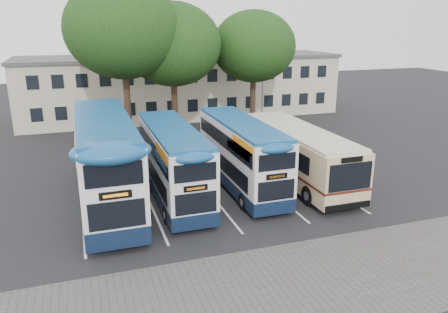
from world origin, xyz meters
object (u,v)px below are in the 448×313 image
Objects in this scene: tree_right at (254,47)px; bus_dd_left at (106,158)px; lamp_post at (263,71)px; tree_mid at (173,45)px; tree_left at (123,29)px; bus_dd_right at (241,152)px; bus_dd_mid at (173,159)px; bus_single at (297,151)px.

bus_dd_left is (-13.66, -13.19, -4.76)m from tree_right.
tree_mid is (-8.96, -2.53, 2.64)m from lamp_post.
tree_left is 14.01m from bus_dd_right.
tree_left is 11.41m from tree_right.
bus_dd_left is at bearing -135.83° from lamp_post.
tree_left is 4.21m from tree_mid.
tree_mid is 1.14× the size of bus_dd_mid.
tree_mid is at bearing 77.09° from bus_dd_mid.
bus_dd_mid is (1.04, -11.45, -6.68)m from tree_left.
lamp_post is 0.82× the size of bus_single.
tree_right is 15.26m from bus_dd_right.
bus_dd_left is at bearing 178.32° from bus_dd_mid.
tree_right is at bearing 65.24° from bus_dd_right.
bus_dd_right is at bearing -84.17° from tree_mid.
bus_single is at bearing -100.00° from tree_right.
bus_dd_left is 11.42m from bus_single.
tree_mid is (3.90, 1.05, -1.19)m from tree_left.
lamp_post is 3.36m from tree_right.
lamp_post reaches higher than bus_dd_left.
bus_dd_right is (1.25, -12.23, -5.51)m from tree_mid.
tree_mid reaches higher than lamp_post.
tree_mid reaches higher than tree_right.
tree_right reaches higher than lamp_post.
bus_dd_left is 7.66m from bus_dd_right.
tree_left is 13.29m from bus_dd_mid.
tree_right is 19.58m from bus_dd_left.
lamp_post reaches higher than bus_single.
tree_right is (-1.70, -1.73, 2.32)m from lamp_post.
bus_dd_mid is at bearing -128.20° from lamp_post.
lamp_post reaches higher than bus_dd_right.
bus_dd_left reaches higher than bus_dd_mid.
tree_right is at bearing 80.00° from bus_single.
tree_mid is 1.00× the size of bus_single.
tree_left is 1.14× the size of bus_single.
tree_left reaches higher than bus_dd_right.
tree_left reaches higher than lamp_post.
tree_mid is at bearing 112.41° from bus_single.
tree_right is 17.50m from bus_dd_mid.
bus_single is at bearing 2.97° from bus_dd_mid.
tree_mid is at bearing -173.70° from tree_right.
tree_left reaches higher than tree_mid.
tree_left reaches higher than bus_single.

